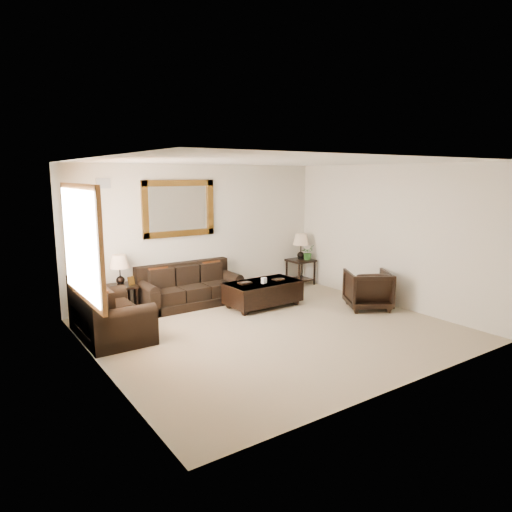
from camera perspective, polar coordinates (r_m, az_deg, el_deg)
room at (r=7.22m, az=2.24°, el=0.98°), size 5.51×5.01×2.71m
window at (r=6.87m, az=-20.95°, el=1.53°), size 0.07×1.96×1.66m
mirror at (r=9.04m, az=-9.60°, el=5.88°), size 1.50×0.06×1.10m
air_vent at (r=8.54m, az=-18.55°, el=8.62°), size 0.25×0.02×0.18m
sofa at (r=8.98m, az=-8.36°, el=-4.23°), size 1.95×0.84×0.80m
loveseat at (r=7.51m, az=-18.09°, el=-7.21°), size 0.93×1.57×0.88m
end_table_left at (r=8.50m, az=-16.61°, el=-2.39°), size 0.50×0.50×1.10m
end_table_right at (r=10.48m, az=5.62°, el=0.57°), size 0.53×0.53×1.18m
coffee_table at (r=8.74m, az=0.87°, el=-4.41°), size 1.45×0.81×0.61m
armchair at (r=8.86m, az=13.81°, el=-3.86°), size 1.04×1.03×0.80m
potted_plant at (r=10.49m, az=6.45°, el=0.26°), size 0.41×0.42×0.26m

